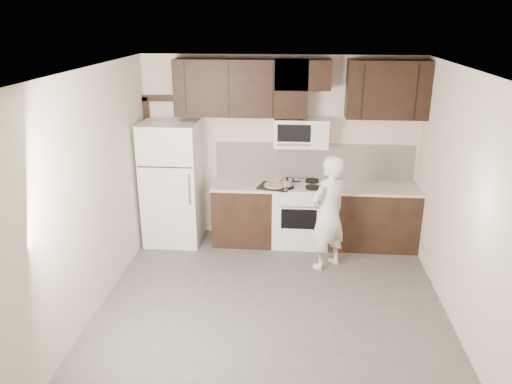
# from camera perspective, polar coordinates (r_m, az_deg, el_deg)

# --- Properties ---
(floor) EXTENTS (4.50, 4.50, 0.00)m
(floor) POSITION_cam_1_polar(r_m,az_deg,el_deg) (5.85, 1.73, -13.78)
(floor) COLOR #504E4B
(floor) RESTS_ON ground
(back_wall) EXTENTS (4.00, 0.00, 4.00)m
(back_wall) POSITION_cam_1_polar(r_m,az_deg,el_deg) (7.37, 2.77, 4.91)
(back_wall) COLOR beige
(back_wall) RESTS_ON ground
(ceiling) EXTENTS (4.50, 4.50, 0.00)m
(ceiling) POSITION_cam_1_polar(r_m,az_deg,el_deg) (4.91, 2.06, 13.54)
(ceiling) COLOR white
(ceiling) RESTS_ON back_wall
(counter_run) EXTENTS (2.95, 0.64, 0.91)m
(counter_run) POSITION_cam_1_polar(r_m,az_deg,el_deg) (7.37, 7.26, -2.58)
(counter_run) COLOR black
(counter_run) RESTS_ON floor
(stove) EXTENTS (0.76, 0.66, 0.94)m
(stove) POSITION_cam_1_polar(r_m,az_deg,el_deg) (7.35, 4.90, -2.48)
(stove) COLOR white
(stove) RESTS_ON floor
(backsplash) EXTENTS (2.90, 0.02, 0.54)m
(backsplash) POSITION_cam_1_polar(r_m,az_deg,el_deg) (7.41, 6.62, 3.51)
(backsplash) COLOR silver
(backsplash) RESTS_ON counter_run
(upper_cabinets) EXTENTS (3.48, 0.35, 0.78)m
(upper_cabinets) POSITION_cam_1_polar(r_m,az_deg,el_deg) (7.02, 4.57, 11.89)
(upper_cabinets) COLOR black
(upper_cabinets) RESTS_ON back_wall
(microwave) EXTENTS (0.76, 0.42, 0.40)m
(microwave) POSITION_cam_1_polar(r_m,az_deg,el_deg) (7.11, 5.18, 6.80)
(microwave) COLOR white
(microwave) RESTS_ON upper_cabinets
(refrigerator) EXTENTS (0.80, 0.76, 1.80)m
(refrigerator) POSITION_cam_1_polar(r_m,az_deg,el_deg) (7.37, -9.53, 1.01)
(refrigerator) COLOR white
(refrigerator) RESTS_ON floor
(door_trim) EXTENTS (0.50, 0.08, 2.12)m
(door_trim) POSITION_cam_1_polar(r_m,az_deg,el_deg) (7.66, -11.80, 4.30)
(door_trim) COLOR black
(door_trim) RESTS_ON floor
(saucepan) EXTENTS (0.28, 0.17, 0.16)m
(saucepan) POSITION_cam_1_polar(r_m,az_deg,el_deg) (7.04, 3.58, 0.98)
(saucepan) COLOR silver
(saucepan) RESTS_ON stove
(baking_tray) EXTENTS (0.50, 0.43, 0.02)m
(baking_tray) POSITION_cam_1_polar(r_m,az_deg,el_deg) (7.06, 2.15, 0.62)
(baking_tray) COLOR black
(baking_tray) RESTS_ON counter_run
(pizza) EXTENTS (0.36, 0.36, 0.02)m
(pizza) POSITION_cam_1_polar(r_m,az_deg,el_deg) (7.05, 2.15, 0.79)
(pizza) COLOR #CFBC8B
(pizza) RESTS_ON baking_tray
(person) EXTENTS (0.67, 0.66, 1.55)m
(person) POSITION_cam_1_polar(r_m,az_deg,el_deg) (6.58, 8.26, -2.40)
(person) COLOR white
(person) RESTS_ON floor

